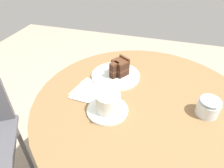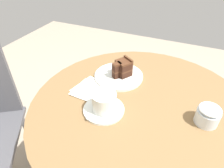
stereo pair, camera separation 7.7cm
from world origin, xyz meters
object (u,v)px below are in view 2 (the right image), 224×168
Objects in this scene: cake_slice at (123,68)px; fork at (115,82)px; saucer at (104,109)px; coffee_cup at (104,101)px; sugar_pot at (208,114)px; teaspoon at (96,118)px; cake_plate at (119,76)px; napkin at (91,89)px.

cake_slice reaches higher than fork.
coffee_cup reaches higher than saucer.
fork is 0.36m from sugar_pot.
cake_plate is (0.27, 0.03, -0.01)m from teaspoon.
coffee_cup is (0.00, -0.00, 0.04)m from saucer.
cake_plate is at bearing -28.74° from napkin.
teaspoon is 0.27m from cake_plate.
cake_plate is 0.39m from sugar_pot.
teaspoon is at bearing 175.56° from saucer.
sugar_pot reaches higher than cake_plate.
cake_slice is (0.22, 0.02, 0.00)m from coffee_cup.
coffee_cup is 0.74× the size of napkin.
coffee_cup is 1.29× the size of teaspoon.
teaspoon reaches higher than cake_plate.
teaspoon is at bearing -174.64° from cake_plate.
sugar_pot is at bearing -74.99° from saucer.
teaspoon is at bearing -177.89° from cake_slice.
napkin is at bearing 147.69° from cake_slice.
sugar_pot is at bearing -175.14° from teaspoon.
coffee_cup is 1.04× the size of fork.
cake_plate is 0.15m from napkin.
teaspoon is at bearing 53.75° from fork.
coffee_cup reaches higher than sugar_pot.
teaspoon is 1.00× the size of cake_slice.
teaspoon is 0.57× the size of napkin.
saucer is 1.27× the size of coffee_cup.
coffee_cup reaches higher than fork.
saucer is 0.13m from napkin.
coffee_cup is 0.14m from napkin.
sugar_pot is (-0.13, -0.35, -0.01)m from cake_slice.
coffee_cup is at bearing 58.06° from fork.
teaspoon is at bearing 172.55° from coffee_cup.
cake_slice is 0.80× the size of fork.
saucer is 0.05m from teaspoon.
saucer is 0.16m from fork.
sugar_pot is at bearing -89.40° from napkin.
fork is at bearing -48.79° from napkin.
cake_plate is at bearing -122.94° from fork.
saucer is at bearing -112.45° from teaspoon.
cake_plate is 2.78× the size of sugar_pot.
napkin is (0.08, 0.10, -0.04)m from coffee_cup.
coffee_cup is 0.22m from cake_slice.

